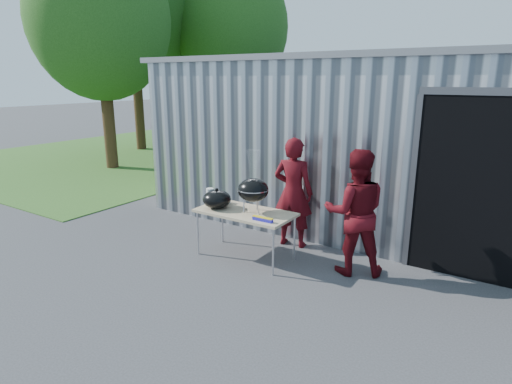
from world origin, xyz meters
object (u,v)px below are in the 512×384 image
Objects in this scene: folding_table at (245,214)px; person_bystander at (355,212)px; kettle_grill at (253,185)px; person_cook at (293,193)px.

person_bystander is at bearing 14.93° from folding_table.
folding_table is at bearing -164.14° from kettle_grill.
person_cook reaches higher than folding_table.
person_bystander is at bearing 151.75° from person_cook.
kettle_grill is (0.12, 0.03, 0.45)m from folding_table.
person_bystander reaches higher than folding_table.
folding_table is 1.59× the size of kettle_grill.
person_cook is at bearing -46.67° from person_bystander.
person_cook is (0.24, 0.82, -0.26)m from kettle_grill.
folding_table is 0.83× the size of person_cook.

